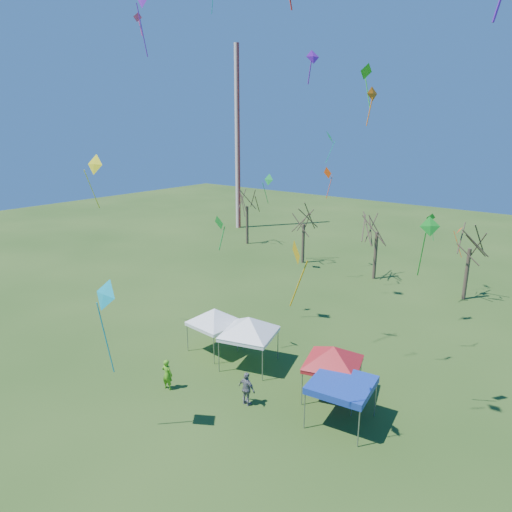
{
  "coord_description": "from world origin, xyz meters",
  "views": [
    {
      "loc": [
        14.87,
        -15.87,
        14.3
      ],
      "look_at": [
        -0.09,
        3.0,
        7.45
      ],
      "focal_mm": 32.0,
      "sensor_mm": 36.0,
      "label": 1
    }
  ],
  "objects_px": {
    "radio_mast": "(237,140)",
    "tent_blue": "(342,385)",
    "tent_white_west": "(215,311)",
    "person_green": "(167,374)",
    "tree_2": "(378,215)",
    "tree_3": "(472,230)",
    "tent_white_mid": "(249,320)",
    "person_grey": "(247,389)",
    "tree_1": "(304,210)",
    "tree_0": "(247,192)",
    "tent_red": "(334,350)"
  },
  "relations": [
    {
      "from": "tree_1",
      "to": "tent_white_west",
      "type": "xyz_separation_m",
      "value": [
        6.51,
        -20.73,
        -3.02
      ]
    },
    {
      "from": "tree_2",
      "to": "tree_3",
      "type": "relative_size",
      "value": 1.03
    },
    {
      "from": "tree_2",
      "to": "tree_3",
      "type": "xyz_separation_m",
      "value": [
        8.4,
        -0.33,
        -0.21
      ]
    },
    {
      "from": "tree_0",
      "to": "tent_white_mid",
      "type": "xyz_separation_m",
      "value": [
        19.59,
        -23.59,
        -3.48
      ]
    },
    {
      "from": "tree_3",
      "to": "tent_white_mid",
      "type": "relative_size",
      "value": 1.96
    },
    {
      "from": "person_green",
      "to": "tent_red",
      "type": "bearing_deg",
      "value": -157.31
    },
    {
      "from": "tent_white_west",
      "to": "person_green",
      "type": "relative_size",
      "value": 2.15
    },
    {
      "from": "tree_2",
      "to": "tree_3",
      "type": "distance_m",
      "value": 8.41
    },
    {
      "from": "tree_3",
      "to": "tree_0",
      "type": "bearing_deg",
      "value": 172.92
    },
    {
      "from": "tree_2",
      "to": "tent_white_mid",
      "type": "height_order",
      "value": "tree_2"
    },
    {
      "from": "person_grey",
      "to": "tent_red",
      "type": "bearing_deg",
      "value": -129.54
    },
    {
      "from": "tent_white_west",
      "to": "tent_blue",
      "type": "xyz_separation_m",
      "value": [
        10.15,
        -1.69,
        -0.68
      ]
    },
    {
      "from": "person_grey",
      "to": "tree_1",
      "type": "bearing_deg",
      "value": -60.26
    },
    {
      "from": "tent_white_west",
      "to": "person_grey",
      "type": "height_order",
      "value": "tent_white_west"
    },
    {
      "from": "radio_mast",
      "to": "tent_white_mid",
      "type": "xyz_separation_m",
      "value": [
        26.74,
        -30.21,
        -9.49
      ]
    },
    {
      "from": "tree_1",
      "to": "tent_red",
      "type": "xyz_separation_m",
      "value": [
        15.23,
        -20.74,
        -2.95
      ]
    },
    {
      "from": "tree_1",
      "to": "tent_red",
      "type": "bearing_deg",
      "value": -53.7
    },
    {
      "from": "tent_blue",
      "to": "person_green",
      "type": "relative_size",
      "value": 1.82
    },
    {
      "from": "tree_0",
      "to": "tent_blue",
      "type": "height_order",
      "value": "tree_0"
    },
    {
      "from": "radio_mast",
      "to": "tree_2",
      "type": "relative_size",
      "value": 3.06
    },
    {
      "from": "tree_2",
      "to": "person_green",
      "type": "relative_size",
      "value": 4.52
    },
    {
      "from": "radio_mast",
      "to": "tent_blue",
      "type": "xyz_separation_m",
      "value": [
        33.9,
        -31.78,
        -10.4
      ]
    },
    {
      "from": "tent_white_mid",
      "to": "person_grey",
      "type": "xyz_separation_m",
      "value": [
        2.54,
        -3.32,
        -2.07
      ]
    },
    {
      "from": "tent_white_west",
      "to": "tent_red",
      "type": "height_order",
      "value": "tent_red"
    },
    {
      "from": "person_green",
      "to": "tent_blue",
      "type": "bearing_deg",
      "value": -170.43
    },
    {
      "from": "radio_mast",
      "to": "tree_3",
      "type": "distance_m",
      "value": 36.04
    },
    {
      "from": "radio_mast",
      "to": "tent_blue",
      "type": "distance_m",
      "value": 47.62
    },
    {
      "from": "tent_white_mid",
      "to": "tent_blue",
      "type": "bearing_deg",
      "value": -12.37
    },
    {
      "from": "tree_2",
      "to": "tent_red",
      "type": "relative_size",
      "value": 2.14
    },
    {
      "from": "tree_3",
      "to": "person_grey",
      "type": "height_order",
      "value": "tree_3"
    },
    {
      "from": "tree_3",
      "to": "tent_blue",
      "type": "bearing_deg",
      "value": -90.35
    },
    {
      "from": "tent_white_west",
      "to": "person_green",
      "type": "xyz_separation_m",
      "value": [
        1.06,
        -5.04,
        -1.87
      ]
    },
    {
      "from": "tree_1",
      "to": "tent_white_mid",
      "type": "height_order",
      "value": "tree_1"
    },
    {
      "from": "tree_2",
      "to": "tent_blue",
      "type": "height_order",
      "value": "tree_2"
    },
    {
      "from": "tree_1",
      "to": "tent_white_west",
      "type": "bearing_deg",
      "value": -72.56
    },
    {
      "from": "radio_mast",
      "to": "tree_1",
      "type": "relative_size",
      "value": 3.31
    },
    {
      "from": "tree_1",
      "to": "tent_red",
      "type": "relative_size",
      "value": 1.97
    },
    {
      "from": "radio_mast",
      "to": "tent_blue",
      "type": "bearing_deg",
      "value": -43.15
    },
    {
      "from": "tree_1",
      "to": "person_grey",
      "type": "xyz_separation_m",
      "value": [
        12.05,
        -24.18,
        -4.85
      ]
    },
    {
      "from": "tree_3",
      "to": "tent_red",
      "type": "bearing_deg",
      "value": -94.45
    },
    {
      "from": "tree_0",
      "to": "tree_3",
      "type": "bearing_deg",
      "value": -7.08
    },
    {
      "from": "tree_2",
      "to": "tree_1",
      "type": "bearing_deg",
      "value": 178.15
    },
    {
      "from": "tree_3",
      "to": "tent_white_mid",
      "type": "bearing_deg",
      "value": -109.8
    },
    {
      "from": "person_grey",
      "to": "person_green",
      "type": "bearing_deg",
      "value": 22.86
    },
    {
      "from": "tree_3",
      "to": "tent_white_west",
      "type": "xyz_separation_m",
      "value": [
        -10.29,
        -20.13,
        -3.3
      ]
    },
    {
      "from": "tree_2",
      "to": "tent_white_mid",
      "type": "distance_m",
      "value": 20.88
    },
    {
      "from": "tree_0",
      "to": "tent_white_west",
      "type": "distance_m",
      "value": 28.98
    },
    {
      "from": "tent_white_west",
      "to": "person_green",
      "type": "bearing_deg",
      "value": -78.11
    },
    {
      "from": "tent_red",
      "to": "person_green",
      "type": "height_order",
      "value": "tent_red"
    },
    {
      "from": "tent_white_west",
      "to": "tent_white_mid",
      "type": "xyz_separation_m",
      "value": [
        2.99,
        -0.12,
        0.23
      ]
    }
  ]
}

